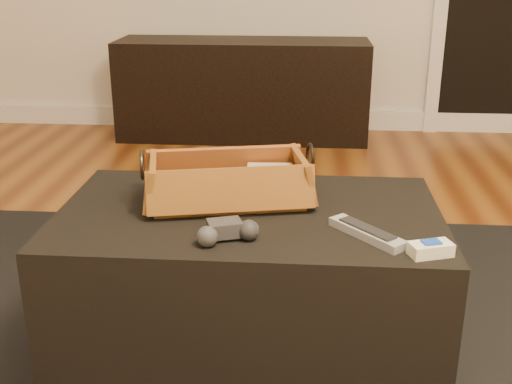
# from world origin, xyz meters

# --- Properties ---
(baseboard) EXTENTS (5.00, 0.04, 0.12)m
(baseboard) POSITION_xyz_m (0.00, 2.73, 0.06)
(baseboard) COLOR white
(baseboard) RESTS_ON floor
(media_cabinet) EXTENTS (1.49, 0.45, 0.59)m
(media_cabinet) POSITION_xyz_m (-0.32, 2.51, 0.29)
(media_cabinet) COLOR black
(media_cabinet) RESTS_ON floor
(area_rug) EXTENTS (2.60, 2.00, 0.01)m
(area_rug) POSITION_xyz_m (-0.08, 0.18, 0.01)
(area_rug) COLOR black
(area_rug) RESTS_ON floor
(ottoman) EXTENTS (1.00, 0.60, 0.42)m
(ottoman) POSITION_xyz_m (-0.08, 0.23, 0.22)
(ottoman) COLOR black
(ottoman) RESTS_ON area_rug
(tv_remote) EXTENTS (0.24, 0.12, 0.02)m
(tv_remote) POSITION_xyz_m (-0.16, 0.26, 0.46)
(tv_remote) COLOR black
(tv_remote) RESTS_ON wicker_basket
(cloth_bundle) EXTENTS (0.13, 0.09, 0.07)m
(cloth_bundle) POSITION_xyz_m (-0.03, 0.34, 0.48)
(cloth_bundle) COLOR tan
(cloth_bundle) RESTS_ON wicker_basket
(wicker_basket) EXTENTS (0.49, 0.32, 0.16)m
(wicker_basket) POSITION_xyz_m (-0.14, 0.28, 0.48)
(wicker_basket) COLOR #A36124
(wicker_basket) RESTS_ON ottoman
(game_controller) EXTENTS (0.16, 0.12, 0.05)m
(game_controller) POSITION_xyz_m (-0.12, 0.04, 0.46)
(game_controller) COLOR #2F2F32
(game_controller) RESTS_ON ottoman
(silver_remote) EXTENTS (0.18, 0.19, 0.02)m
(silver_remote) POSITION_xyz_m (0.21, 0.08, 0.44)
(silver_remote) COLOR #A1A4A8
(silver_remote) RESTS_ON ottoman
(cream_gadget) EXTENTS (0.11, 0.08, 0.04)m
(cream_gadget) POSITION_xyz_m (0.35, -0.01, 0.45)
(cream_gadget) COLOR white
(cream_gadget) RESTS_ON ottoman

